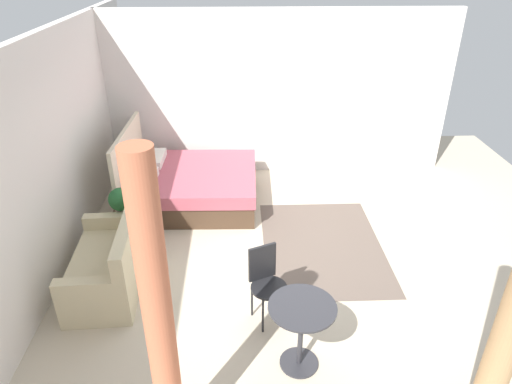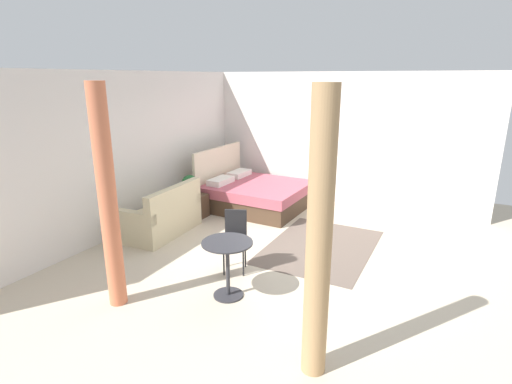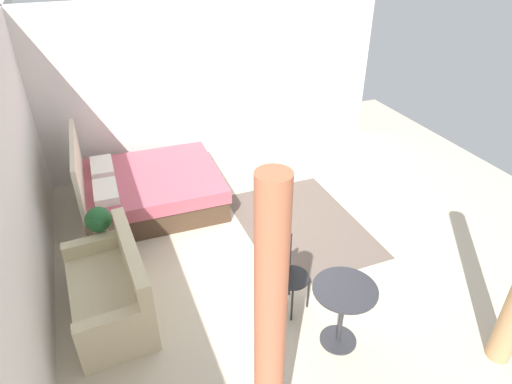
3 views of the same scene
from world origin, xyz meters
name	(u,v)px [view 2 (image 2 of 3)]	position (x,y,z in m)	size (l,w,h in m)	color
ground_plane	(291,248)	(0.00, 0.00, -0.01)	(8.56, 8.98, 0.02)	beige
wall_back	(146,148)	(0.00, 2.99, 1.41)	(8.56, 0.12, 2.82)	silver
wall_right	(342,140)	(2.78, 0.00, 1.41)	(0.12, 5.98, 2.82)	silver
area_rug	(321,246)	(0.25, -0.43, 0.00)	(2.28, 1.63, 0.01)	#66564C
bed	(254,194)	(1.58, 1.51, 0.30)	(1.81, 2.05, 1.23)	#473323
couch	(163,217)	(-0.48, 2.27, 0.30)	(1.49, 0.84, 0.90)	beige
nightstand	(195,207)	(0.44, 2.26, 0.23)	(0.49, 0.38, 0.46)	#473323
potted_plant	(190,184)	(0.34, 2.27, 0.72)	(0.31, 0.31, 0.43)	tan
balcony_table	(228,259)	(-1.76, 0.14, 0.52)	(0.64, 0.64, 0.75)	#2D2D33
cafe_chair_near_window	(235,235)	(-1.06, 0.44, 0.53)	(0.52, 0.52, 0.88)	black
curtain_left	(319,241)	(-2.53, -1.28, 1.34)	(0.23, 0.23, 2.68)	tan
curtain_right	(108,200)	(-2.53, 1.28, 1.34)	(0.21, 0.21, 2.68)	#D1704C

